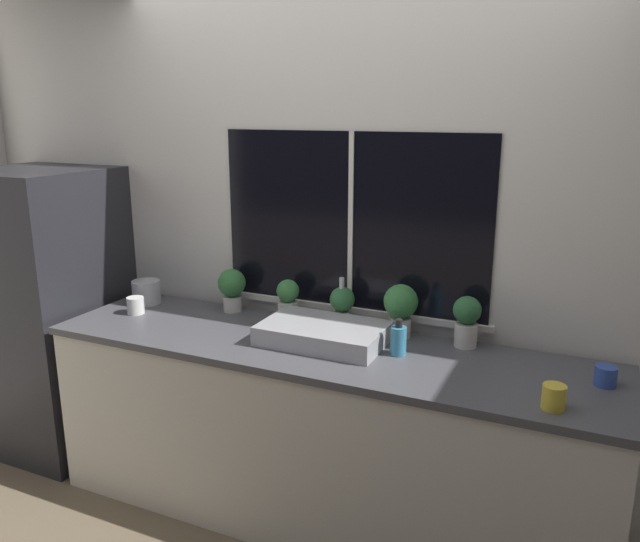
% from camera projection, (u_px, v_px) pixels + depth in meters
% --- Properties ---
extents(wall_back, '(8.00, 0.09, 2.70)m').
position_uv_depth(wall_back, '(354.00, 230.00, 3.08)').
color(wall_back, silver).
rests_on(wall_back, ground_plane).
extents(wall_left, '(0.06, 7.00, 2.70)m').
position_uv_depth(wall_left, '(99.00, 188.00, 4.71)').
color(wall_left, silver).
rests_on(wall_left, ground_plane).
extents(counter, '(2.64, 0.68, 0.89)m').
position_uv_depth(counter, '(320.00, 433.00, 2.95)').
color(counter, silver).
rests_on(counter, ground_plane).
extents(refrigerator, '(0.72, 0.73, 1.62)m').
position_uv_depth(refrigerator, '(48.00, 311.00, 3.58)').
color(refrigerator, '#232328').
rests_on(refrigerator, ground_plane).
extents(sink, '(0.56, 0.42, 0.26)m').
position_uv_depth(sink, '(324.00, 333.00, 2.87)').
color(sink, '#ADADB2').
rests_on(sink, counter).
extents(potted_plant_far_left, '(0.15, 0.15, 0.23)m').
position_uv_depth(potted_plant_far_left, '(232.00, 287.00, 3.29)').
color(potted_plant_far_left, silver).
rests_on(potted_plant_far_left, counter).
extents(potted_plant_left, '(0.12, 0.12, 0.21)m').
position_uv_depth(potted_plant_left, '(288.00, 299.00, 3.16)').
color(potted_plant_left, silver).
rests_on(potted_plant_left, counter).
extents(potted_plant_center, '(0.12, 0.12, 0.21)m').
position_uv_depth(potted_plant_center, '(342.00, 305.00, 3.04)').
color(potted_plant_center, silver).
rests_on(potted_plant_center, counter).
extents(potted_plant_right, '(0.16, 0.16, 0.25)m').
position_uv_depth(potted_plant_right, '(401.00, 306.00, 2.91)').
color(potted_plant_right, silver).
rests_on(potted_plant_right, counter).
extents(potted_plant_far_right, '(0.13, 0.13, 0.24)m').
position_uv_depth(potted_plant_far_right, '(467.00, 319.00, 2.79)').
color(potted_plant_far_right, silver).
rests_on(potted_plant_far_right, counter).
extents(soap_bottle, '(0.07, 0.07, 0.16)m').
position_uv_depth(soap_bottle, '(398.00, 340.00, 2.72)').
color(soap_bottle, teal).
rests_on(soap_bottle, counter).
extents(mug_blue, '(0.08, 0.08, 0.08)m').
position_uv_depth(mug_blue, '(606.00, 376.00, 2.42)').
color(mug_blue, '#3351AD').
rests_on(mug_blue, counter).
extents(mug_yellow, '(0.08, 0.08, 0.09)m').
position_uv_depth(mug_yellow, '(554.00, 397.00, 2.23)').
color(mug_yellow, gold).
rests_on(mug_yellow, counter).
extents(mug_white, '(0.09, 0.09, 0.09)m').
position_uv_depth(mug_white, '(136.00, 305.00, 3.27)').
color(mug_white, white).
rests_on(mug_white, counter).
extents(kettle, '(0.15, 0.15, 0.14)m').
position_uv_depth(kettle, '(146.00, 291.00, 3.44)').
color(kettle, '#B2B2B7').
rests_on(kettle, counter).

